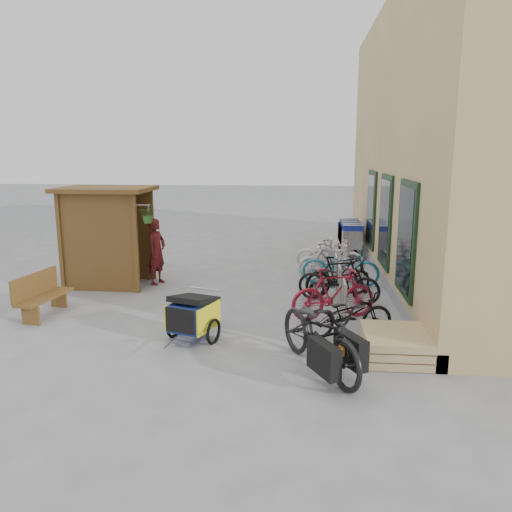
# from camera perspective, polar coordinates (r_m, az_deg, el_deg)

# --- Properties ---
(ground) EXTENTS (80.00, 80.00, 0.00)m
(ground) POSITION_cam_1_polar(r_m,az_deg,el_deg) (9.74, -3.78, -7.52)
(ground) COLOR #969699
(building) EXTENTS (6.07, 13.00, 7.00)m
(building) POSITION_cam_1_polar(r_m,az_deg,el_deg) (14.47, 26.14, 11.72)
(building) COLOR tan
(building) RESTS_ON ground
(kiosk) EXTENTS (2.49, 1.65, 2.40)m
(kiosk) POSITION_cam_1_polar(r_m,az_deg,el_deg) (12.60, -16.98, 3.69)
(kiosk) COLOR brown
(kiosk) RESTS_ON ground
(bike_rack) EXTENTS (0.05, 5.35, 0.86)m
(bike_rack) POSITION_cam_1_polar(r_m,az_deg,el_deg) (11.82, 9.13, -1.57)
(bike_rack) COLOR #A5A8AD
(bike_rack) RESTS_ON ground
(pallet_stack) EXTENTS (1.00, 1.20, 0.40)m
(pallet_stack) POSITION_cam_1_polar(r_m,az_deg,el_deg) (8.38, 15.60, -9.70)
(pallet_stack) COLOR tan
(pallet_stack) RESTS_ON ground
(bench) EXTENTS (0.60, 1.42, 0.87)m
(bench) POSITION_cam_1_polar(r_m,az_deg,el_deg) (10.84, -23.36, -4.02)
(bench) COLOR brown
(bench) RESTS_ON ground
(shopping_carts) EXTENTS (0.62, 2.48, 1.12)m
(shopping_carts) POSITION_cam_1_polar(r_m,az_deg,el_deg) (16.25, 10.60, 2.52)
(shopping_carts) COLOR silver
(shopping_carts) RESTS_ON ground
(child_trailer) EXTENTS (0.96, 1.48, 0.86)m
(child_trailer) POSITION_cam_1_polar(r_m,az_deg,el_deg) (8.75, -7.23, -6.58)
(child_trailer) COLOR navy
(child_trailer) RESTS_ON ground
(cargo_bike) EXTENTS (1.73, 2.32, 1.16)m
(cargo_bike) POSITION_cam_1_polar(r_m,az_deg,el_deg) (7.53, 7.40, -8.87)
(cargo_bike) COLOR black
(cargo_bike) RESTS_ON ground
(person_kiosk) EXTENTS (0.55, 0.69, 1.64)m
(person_kiosk) POSITION_cam_1_polar(r_m,az_deg,el_deg) (12.53, -11.28, 0.53)
(person_kiosk) COLOR maroon
(person_kiosk) RESTS_ON ground
(bike_0) EXTENTS (1.72, 1.00, 0.86)m
(bike_0) POSITION_cam_1_polar(r_m,az_deg,el_deg) (8.98, 10.48, -6.52)
(bike_0) COLOR black
(bike_0) RESTS_ON ground
(bike_1) EXTENTS (1.79, 1.03, 1.04)m
(bike_1) POSITION_cam_1_polar(r_m,az_deg,el_deg) (9.85, 8.87, -4.25)
(bike_1) COLOR maroon
(bike_1) RESTS_ON ground
(bike_2) EXTENTS (1.91, 1.09, 0.95)m
(bike_2) POSITION_cam_1_polar(r_m,az_deg,el_deg) (11.00, 9.44, -2.82)
(bike_2) COLOR black
(bike_2) RESTS_ON ground
(bike_3) EXTENTS (1.62, 0.92, 0.94)m
(bike_3) POSITION_cam_1_polar(r_m,az_deg,el_deg) (11.42, 9.38, -2.29)
(bike_3) COLOR black
(bike_3) RESTS_ON ground
(bike_4) EXTENTS (1.95, 0.92, 0.99)m
(bike_4) POSITION_cam_1_polar(r_m,az_deg,el_deg) (12.38, 9.64, -1.08)
(bike_4) COLOR #1C5D71
(bike_4) RESTS_ON ground
(bike_5) EXTENTS (1.67, 0.52, 1.00)m
(bike_5) POSITION_cam_1_polar(r_m,az_deg,el_deg) (12.71, 8.53, -0.68)
(bike_5) COLOR silver
(bike_5) RESTS_ON ground
(bike_6) EXTENTS (2.01, 1.23, 1.00)m
(bike_6) POSITION_cam_1_polar(r_m,az_deg,el_deg) (13.53, 8.46, 0.08)
(bike_6) COLOR #B4B5B0
(bike_6) RESTS_ON ground
(bike_7) EXTENTS (1.55, 0.59, 0.91)m
(bike_7) POSITION_cam_1_polar(r_m,az_deg,el_deg) (13.74, 8.84, 0.06)
(bike_7) COLOR #CF869C
(bike_7) RESTS_ON ground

